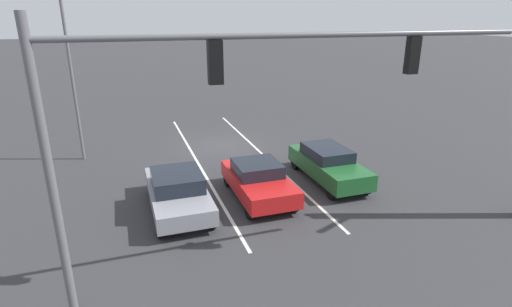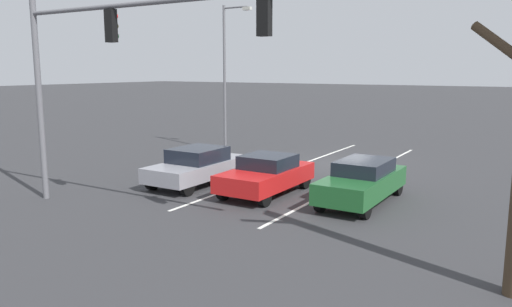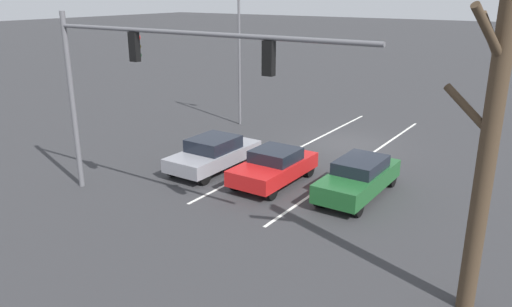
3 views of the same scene
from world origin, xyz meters
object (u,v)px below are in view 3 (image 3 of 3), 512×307
object	(u,v)px
traffic_signal_gantry	(138,69)
bare_tree_near	(485,157)
car_gray_rightlane_front	(214,153)
street_lamp_right_shoulder	(242,47)
car_darkgreen_leftlane_front	(359,177)
car_red_midlane_front	(274,166)

from	to	relation	value
traffic_signal_gantry	bare_tree_near	bearing A→B (deg)	-179.44
car_gray_rightlane_front	street_lamp_right_shoulder	bearing A→B (deg)	-63.73
street_lamp_right_shoulder	car_gray_rightlane_front	bearing A→B (deg)	116.27
traffic_signal_gantry	street_lamp_right_shoulder	world-z (taller)	street_lamp_right_shoulder
car_darkgreen_leftlane_front	car_gray_rightlane_front	distance (m)	6.44
traffic_signal_gantry	street_lamp_right_shoulder	distance (m)	12.12
car_gray_rightlane_front	traffic_signal_gantry	size ratio (longest dim) A/B	0.37
car_darkgreen_leftlane_front	car_red_midlane_front	xyz separation A→B (m)	(3.35, 0.65, -0.03)
car_red_midlane_front	traffic_signal_gantry	size ratio (longest dim) A/B	0.34
car_darkgreen_leftlane_front	street_lamp_right_shoulder	bearing A→B (deg)	-32.35
street_lamp_right_shoulder	bare_tree_near	distance (m)	18.63
traffic_signal_gantry	street_lamp_right_shoulder	xyz separation A→B (m)	(3.98, -11.43, -0.53)
car_darkgreen_leftlane_front	traffic_signal_gantry	size ratio (longest dim) A/B	0.37
car_darkgreen_leftlane_front	car_red_midlane_front	world-z (taller)	car_darkgreen_leftlane_front
car_red_midlane_front	bare_tree_near	world-z (taller)	bare_tree_near
car_darkgreen_leftlane_front	bare_tree_near	distance (m)	7.79
car_red_midlane_front	bare_tree_near	distance (m)	9.95
traffic_signal_gantry	car_darkgreen_leftlane_front	bearing A→B (deg)	-138.22
car_gray_rightlane_front	car_darkgreen_leftlane_front	bearing A→B (deg)	-173.89
car_darkgreen_leftlane_front	car_red_midlane_front	size ratio (longest dim) A/B	1.10
car_darkgreen_leftlane_front	car_red_midlane_front	distance (m)	3.41
car_darkgreen_leftlane_front	car_gray_rightlane_front	size ratio (longest dim) A/B	0.99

